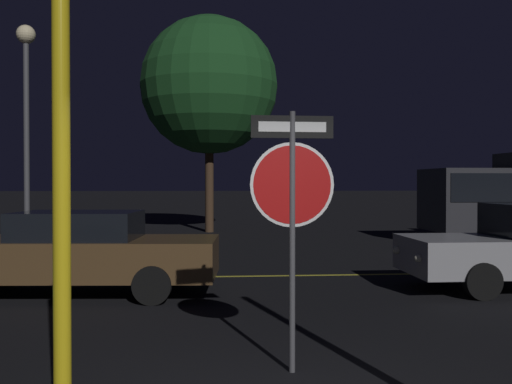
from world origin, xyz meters
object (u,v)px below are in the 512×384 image
Objects in this scene: passing_car_2 at (71,252)px; tree_0 at (209,86)px; yellow_pole_left at (62,218)px; stop_sign at (292,189)px; street_lamp at (26,89)px.

passing_car_2 is 13.10m from tree_0.
yellow_pole_left is at bearing -93.42° from tree_0.
passing_car_2 is at bearing 124.95° from stop_sign.
passing_car_2 is at bearing -67.74° from street_lamp.
tree_0 is at bearing 91.11° from stop_sign.
tree_0 reaches higher than yellow_pole_left.
stop_sign is 5.32m from passing_car_2.
tree_0 reaches higher than passing_car_2.
street_lamp is at bearing 26.56° from passing_car_2.
street_lamp is (-4.20, 12.78, 2.94)m from yellow_pole_left.
passing_car_2 is at bearing 102.65° from yellow_pole_left.
tree_0 is (5.25, 4.77, 0.98)m from street_lamp.
passing_car_2 is (-3.11, 4.17, -1.10)m from stop_sign.
yellow_pole_left is 13.77m from street_lamp.
street_lamp is at bearing 116.31° from stop_sign.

